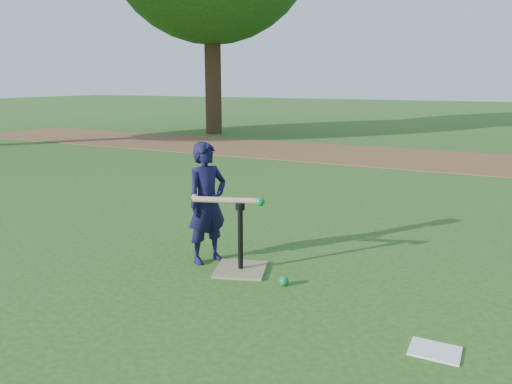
% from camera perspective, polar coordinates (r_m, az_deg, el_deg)
% --- Properties ---
extents(ground, '(80.00, 80.00, 0.00)m').
position_cam_1_polar(ground, '(4.43, -6.38, -9.12)').
color(ground, '#285116').
rests_on(ground, ground).
extents(dirt_strip, '(24.00, 3.00, 0.01)m').
position_cam_1_polar(dirt_strip, '(11.28, 14.94, 3.92)').
color(dirt_strip, brown).
rests_on(dirt_strip, ground).
extents(child, '(0.40, 0.47, 1.11)m').
position_cam_1_polar(child, '(4.53, -5.61, -1.24)').
color(child, black).
rests_on(child, ground).
extents(wiffle_ball_ground, '(0.08, 0.08, 0.08)m').
position_cam_1_polar(wiffle_ball_ground, '(4.13, 3.21, -10.12)').
color(wiffle_ball_ground, '#0B802F').
rests_on(wiffle_ball_ground, ground).
extents(clipboard, '(0.30, 0.23, 0.01)m').
position_cam_1_polar(clipboard, '(3.41, 19.77, -16.71)').
color(clipboard, white).
rests_on(clipboard, ground).
extents(batting_tee, '(0.54, 0.54, 0.61)m').
position_cam_1_polar(batting_tee, '(4.41, -1.78, -7.64)').
color(batting_tee, '#8D8059').
rests_on(batting_tee, ground).
extents(swing_action, '(0.65, 0.25, 0.08)m').
position_cam_1_polar(swing_action, '(4.29, -2.96, -0.94)').
color(swing_action, tan).
rests_on(swing_action, ground).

